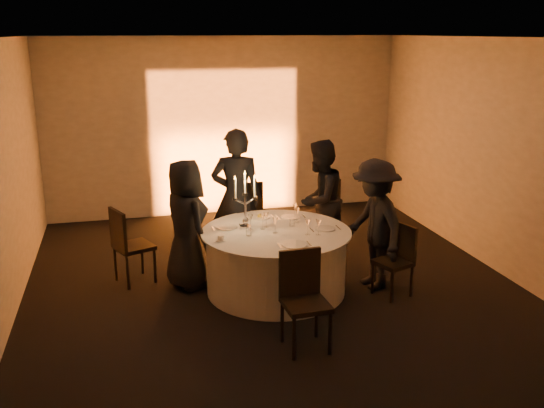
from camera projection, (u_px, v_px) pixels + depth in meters
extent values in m
plane|color=black|center=(276.00, 290.00, 7.44)|extent=(7.00, 7.00, 0.00)
plane|color=white|center=(276.00, 38.00, 6.62)|extent=(7.00, 7.00, 0.00)
plane|color=#A6A29A|center=(225.00, 127.00, 10.29)|extent=(7.00, 0.00, 7.00)
plane|color=#A6A29A|center=(417.00, 293.00, 3.77)|extent=(7.00, 0.00, 7.00)
plane|color=#A6A29A|center=(503.00, 159.00, 7.73)|extent=(0.00, 7.00, 7.00)
cube|color=black|center=(229.00, 213.00, 10.41)|extent=(0.25, 0.12, 0.10)
cylinder|color=black|center=(276.00, 289.00, 7.44)|extent=(0.60, 0.60, 0.03)
cylinder|color=black|center=(276.00, 262.00, 7.34)|extent=(0.20, 0.20, 0.75)
cylinder|color=silver|center=(276.00, 262.00, 7.34)|extent=(1.68, 1.68, 0.75)
cylinder|color=silver|center=(276.00, 232.00, 7.23)|extent=(1.80, 1.80, 0.02)
cube|color=black|center=(134.00, 247.00, 7.58)|extent=(0.56, 0.56, 0.05)
cube|color=black|center=(118.00, 230.00, 7.40)|extent=(0.20, 0.41, 0.49)
cylinder|color=black|center=(155.00, 266.00, 7.61)|extent=(0.04, 0.04, 0.46)
cylinder|color=black|center=(142.00, 257.00, 7.90)|extent=(0.04, 0.04, 0.46)
cylinder|color=black|center=(128.00, 272.00, 7.40)|extent=(0.04, 0.04, 0.46)
cylinder|color=black|center=(115.00, 263.00, 7.68)|extent=(0.04, 0.04, 0.46)
cube|color=black|center=(245.00, 214.00, 8.88)|extent=(0.45, 0.45, 0.05)
cube|color=black|center=(248.00, 200.00, 8.62)|extent=(0.44, 0.05, 0.50)
cylinder|color=black|center=(256.00, 225.00, 9.16)|extent=(0.04, 0.04, 0.47)
cylinder|color=black|center=(231.00, 227.00, 9.08)|extent=(0.04, 0.04, 0.47)
cylinder|color=black|center=(261.00, 233.00, 8.81)|extent=(0.04, 0.04, 0.47)
cylinder|color=black|center=(235.00, 235.00, 8.73)|extent=(0.04, 0.04, 0.47)
cube|color=black|center=(318.00, 216.00, 8.74)|extent=(0.64, 0.64, 0.05)
cube|color=black|center=(331.00, 200.00, 8.53)|extent=(0.39, 0.30, 0.52)
cylinder|color=black|center=(315.00, 227.00, 9.07)|extent=(0.04, 0.04, 0.49)
cylinder|color=black|center=(299.00, 233.00, 8.78)|extent=(0.04, 0.04, 0.49)
cylinder|color=black|center=(336.00, 232.00, 8.83)|extent=(0.04, 0.04, 0.49)
cylinder|color=black|center=(321.00, 239.00, 8.54)|extent=(0.04, 0.04, 0.49)
cube|color=black|center=(393.00, 263.00, 7.20)|extent=(0.48, 0.48, 0.05)
cube|color=black|center=(404.00, 242.00, 7.23)|extent=(0.16, 0.37, 0.43)
cylinder|color=black|center=(373.00, 278.00, 7.30)|extent=(0.04, 0.04, 0.40)
cylinder|color=black|center=(392.00, 287.00, 7.05)|extent=(0.04, 0.04, 0.40)
cylinder|color=black|center=(392.00, 272.00, 7.48)|extent=(0.04, 0.04, 0.40)
cylinder|color=black|center=(411.00, 281.00, 7.22)|extent=(0.04, 0.04, 0.40)
cube|color=black|center=(306.00, 305.00, 5.96)|extent=(0.45, 0.45, 0.05)
cube|color=black|center=(300.00, 272.00, 6.07)|extent=(0.43, 0.06, 0.49)
cylinder|color=black|center=(294.00, 338.00, 5.80)|extent=(0.04, 0.04, 0.46)
cylinder|color=black|center=(330.00, 333.00, 5.91)|extent=(0.04, 0.04, 0.46)
cylinder|color=black|center=(282.00, 321.00, 6.15)|extent=(0.04, 0.04, 0.46)
cylinder|color=black|center=(316.00, 317.00, 6.25)|extent=(0.04, 0.04, 0.46)
imported|color=black|center=(186.00, 224.00, 7.37)|extent=(0.77, 0.92, 1.60)
imported|color=black|center=(237.00, 198.00, 8.07)|extent=(0.77, 0.61, 1.86)
imported|color=black|center=(320.00, 200.00, 8.31)|extent=(1.02, 1.01, 1.67)
imported|color=black|center=(374.00, 224.00, 7.36)|extent=(0.73, 1.11, 1.61)
cylinder|color=white|center=(227.00, 227.00, 7.35)|extent=(0.25, 0.25, 0.01)
cube|color=silver|center=(213.00, 228.00, 7.31)|extent=(0.01, 0.17, 0.01)
cube|color=silver|center=(241.00, 226.00, 7.39)|extent=(0.02, 0.17, 0.01)
cylinder|color=white|center=(260.00, 217.00, 7.74)|extent=(0.25, 0.25, 0.01)
cube|color=silver|center=(247.00, 218.00, 7.70)|extent=(0.02, 0.17, 0.01)
cube|color=silver|center=(273.00, 216.00, 7.78)|extent=(0.02, 0.17, 0.01)
sphere|color=yellow|center=(260.00, 214.00, 7.73)|extent=(0.07, 0.07, 0.07)
cylinder|color=white|center=(291.00, 217.00, 7.76)|extent=(0.25, 0.25, 0.01)
cube|color=silver|center=(278.00, 218.00, 7.72)|extent=(0.02, 0.17, 0.01)
cube|color=silver|center=(304.00, 216.00, 7.80)|extent=(0.02, 0.17, 0.01)
cylinder|color=white|center=(325.00, 229.00, 7.29)|extent=(0.25, 0.25, 0.01)
cube|color=silver|center=(312.00, 230.00, 7.25)|extent=(0.02, 0.17, 0.01)
cube|color=silver|center=(338.00, 228.00, 7.33)|extent=(0.01, 0.17, 0.01)
cylinder|color=white|center=(294.00, 245.00, 6.75)|extent=(0.29, 0.29, 0.01)
cube|color=silver|center=(280.00, 246.00, 6.71)|extent=(0.02, 0.17, 0.01)
cube|color=silver|center=(309.00, 243.00, 6.79)|extent=(0.01, 0.17, 0.01)
cylinder|color=white|center=(221.00, 240.00, 6.89)|extent=(0.11, 0.11, 0.01)
cylinder|color=white|center=(221.00, 238.00, 6.88)|extent=(0.07, 0.07, 0.06)
cylinder|color=silver|center=(246.00, 226.00, 7.36)|extent=(0.14, 0.14, 0.02)
sphere|color=silver|center=(245.00, 221.00, 7.34)|extent=(0.08, 0.08, 0.08)
cylinder|color=silver|center=(245.00, 210.00, 7.30)|extent=(0.03, 0.03, 0.37)
cylinder|color=silver|center=(245.00, 194.00, 7.25)|extent=(0.06, 0.06, 0.03)
cylinder|color=white|center=(245.00, 184.00, 7.21)|extent=(0.02, 0.02, 0.24)
cone|color=orange|center=(245.00, 172.00, 7.17)|extent=(0.02, 0.02, 0.04)
cylinder|color=silver|center=(240.00, 202.00, 7.26)|extent=(0.13, 0.02, 0.09)
cylinder|color=silver|center=(235.00, 199.00, 7.23)|extent=(0.06, 0.06, 0.03)
cylinder|color=white|center=(235.00, 189.00, 7.20)|extent=(0.02, 0.02, 0.24)
cone|color=orange|center=(235.00, 177.00, 7.16)|extent=(0.02, 0.02, 0.04)
cylinder|color=silver|center=(250.00, 201.00, 7.29)|extent=(0.13, 0.02, 0.09)
cylinder|color=silver|center=(255.00, 198.00, 7.29)|extent=(0.06, 0.06, 0.03)
cylinder|color=white|center=(255.00, 188.00, 7.26)|extent=(0.02, 0.02, 0.24)
cone|color=orange|center=(255.00, 176.00, 7.22)|extent=(0.02, 0.02, 0.04)
cylinder|color=white|center=(308.00, 235.00, 7.10)|extent=(0.06, 0.06, 0.01)
cylinder|color=white|center=(308.00, 230.00, 7.08)|extent=(0.01, 0.01, 0.10)
cone|color=white|center=(308.00, 223.00, 7.06)|extent=(0.07, 0.07, 0.09)
cylinder|color=white|center=(295.00, 218.00, 7.70)|extent=(0.06, 0.06, 0.01)
cylinder|color=white|center=(295.00, 215.00, 7.69)|extent=(0.01, 0.01, 0.10)
cone|color=white|center=(295.00, 208.00, 7.67)|extent=(0.07, 0.07, 0.09)
cylinder|color=white|center=(263.00, 229.00, 7.30)|extent=(0.06, 0.06, 0.01)
cylinder|color=white|center=(263.00, 225.00, 7.28)|extent=(0.01, 0.01, 0.10)
cone|color=white|center=(263.00, 218.00, 7.26)|extent=(0.07, 0.07, 0.09)
cylinder|color=white|center=(318.00, 235.00, 7.09)|extent=(0.06, 0.06, 0.01)
cylinder|color=white|center=(318.00, 230.00, 7.08)|extent=(0.01, 0.01, 0.10)
cone|color=white|center=(319.00, 223.00, 7.05)|extent=(0.07, 0.07, 0.09)
cylinder|color=white|center=(251.00, 230.00, 7.27)|extent=(0.06, 0.06, 0.01)
cylinder|color=white|center=(250.00, 225.00, 7.26)|extent=(0.01, 0.01, 0.10)
cone|color=white|center=(250.00, 218.00, 7.23)|extent=(0.07, 0.07, 0.09)
cylinder|color=white|center=(266.00, 227.00, 7.36)|extent=(0.06, 0.06, 0.01)
cylinder|color=white|center=(266.00, 223.00, 7.35)|extent=(0.01, 0.01, 0.10)
cone|color=white|center=(266.00, 216.00, 7.32)|extent=(0.07, 0.07, 0.09)
cylinder|color=white|center=(297.00, 222.00, 7.56)|extent=(0.06, 0.06, 0.01)
cylinder|color=white|center=(297.00, 218.00, 7.54)|extent=(0.01, 0.01, 0.10)
cone|color=white|center=(297.00, 211.00, 7.52)|extent=(0.07, 0.07, 0.09)
cylinder|color=white|center=(275.00, 233.00, 7.16)|extent=(0.06, 0.06, 0.01)
cylinder|color=white|center=(275.00, 228.00, 7.15)|extent=(0.01, 0.01, 0.10)
cone|color=white|center=(275.00, 221.00, 7.12)|extent=(0.07, 0.07, 0.09)
cylinder|color=white|center=(292.00, 223.00, 7.39)|extent=(0.07, 0.07, 0.09)
cylinder|color=white|center=(249.00, 232.00, 7.06)|extent=(0.07, 0.07, 0.09)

